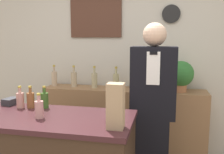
% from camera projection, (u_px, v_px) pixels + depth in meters
% --- Properties ---
extents(back_wall, '(5.20, 0.09, 2.70)m').
position_uv_depth(back_wall, '(120.00, 55.00, 3.36)').
color(back_wall, beige).
rests_on(back_wall, ground_plane).
extents(back_shelf, '(2.06, 0.36, 0.94)m').
position_uv_depth(back_shelf, '(123.00, 124.00, 3.25)').
color(back_shelf, '#8E6642').
rests_on(back_shelf, ground_plane).
extents(shopkeeper, '(0.44, 0.27, 1.73)m').
position_uv_depth(shopkeeper, '(153.00, 111.00, 2.49)').
color(shopkeeper, black).
rests_on(shopkeeper, ground_plane).
extents(potted_plant, '(0.31, 0.31, 0.37)m').
position_uv_depth(potted_plant, '(181.00, 75.00, 2.98)').
color(potted_plant, '#B27047').
rests_on(potted_plant, back_shelf).
extents(paper_bag, '(0.12, 0.11, 0.33)m').
position_uv_depth(paper_bag, '(116.00, 106.00, 1.77)').
color(paper_bag, tan).
rests_on(paper_bag, display_counter).
extents(gift_box, '(0.13, 0.16, 0.06)m').
position_uv_depth(gift_box, '(11.00, 101.00, 2.44)').
color(gift_box, '#2D2D33').
rests_on(gift_box, display_counter).
extents(counter_bottle_2, '(0.07, 0.07, 0.21)m').
position_uv_depth(counter_bottle_2, '(20.00, 100.00, 2.32)').
color(counter_bottle_2, tan).
rests_on(counter_bottle_2, display_counter).
extents(counter_bottle_3, '(0.07, 0.07, 0.21)m').
position_uv_depth(counter_bottle_3, '(31.00, 100.00, 2.32)').
color(counter_bottle_3, brown).
rests_on(counter_bottle_3, display_counter).
extents(counter_bottle_4, '(0.07, 0.07, 0.21)m').
position_uv_depth(counter_bottle_4, '(45.00, 100.00, 2.32)').
color(counter_bottle_4, '#355B21').
rests_on(counter_bottle_4, display_counter).
extents(counter_bottle_5, '(0.07, 0.07, 0.21)m').
position_uv_depth(counter_bottle_5, '(39.00, 109.00, 2.02)').
color(counter_bottle_5, tan).
rests_on(counter_bottle_5, display_counter).
extents(shelf_bottle_0, '(0.08, 0.08, 0.29)m').
position_uv_depth(shelf_bottle_0, '(54.00, 78.00, 3.37)').
color(shelf_bottle_0, tan).
rests_on(shelf_bottle_0, back_shelf).
extents(shelf_bottle_1, '(0.08, 0.08, 0.29)m').
position_uv_depth(shelf_bottle_1, '(74.00, 79.00, 3.30)').
color(shelf_bottle_1, tan).
rests_on(shelf_bottle_1, back_shelf).
extents(shelf_bottle_2, '(0.08, 0.08, 0.29)m').
position_uv_depth(shelf_bottle_2, '(94.00, 80.00, 3.23)').
color(shelf_bottle_2, tan).
rests_on(shelf_bottle_2, back_shelf).
extents(shelf_bottle_3, '(0.08, 0.08, 0.29)m').
position_uv_depth(shelf_bottle_3, '(116.00, 81.00, 3.17)').
color(shelf_bottle_3, tan).
rests_on(shelf_bottle_3, back_shelf).
extents(shelf_bottle_4, '(0.08, 0.08, 0.29)m').
position_uv_depth(shelf_bottle_4, '(139.00, 81.00, 3.13)').
color(shelf_bottle_4, tan).
rests_on(shelf_bottle_4, back_shelf).
extents(shelf_bottle_5, '(0.08, 0.08, 0.29)m').
position_uv_depth(shelf_bottle_5, '(162.00, 82.00, 3.05)').
color(shelf_bottle_5, tan).
rests_on(shelf_bottle_5, back_shelf).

